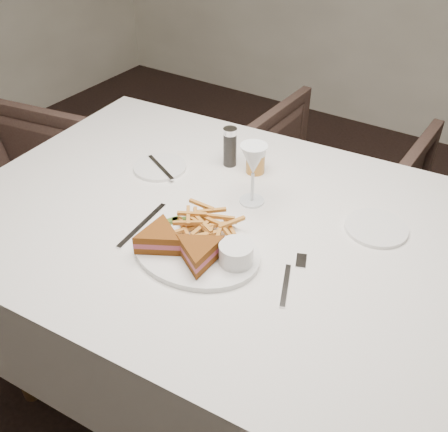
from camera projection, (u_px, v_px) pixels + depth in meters
table at (233, 318)px, 1.53m from camera, size 1.58×1.11×0.75m
chair_far at (331, 182)px, 2.19m from camera, size 0.68×0.64×0.69m
table_setting at (215, 219)px, 1.25m from camera, size 0.81×0.57×0.18m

